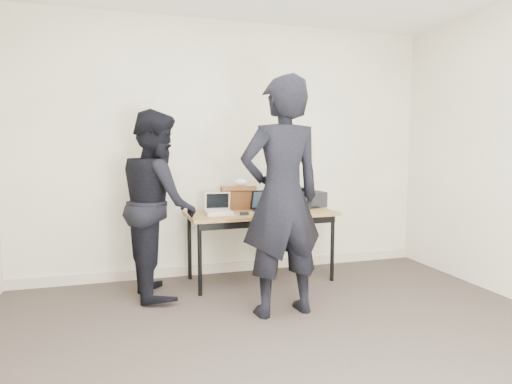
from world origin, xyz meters
name	(u,v)px	position (x,y,z in m)	size (l,w,h in m)	color
room	(317,152)	(0.00, 0.00, 1.35)	(4.60, 4.60, 2.80)	#403630
desk	(261,217)	(0.22, 1.85, 0.66)	(1.53, 0.72, 0.72)	olive
laptop_beige	(219,210)	(-0.22, 1.82, 0.76)	(0.27, 0.26, 0.21)	#C4B49D
laptop_center	(267,207)	(0.28, 1.82, 0.77)	(0.33, 0.33, 0.22)	black
laptop_right	(301,203)	(0.74, 2.02, 0.77)	(0.34, 0.33, 0.21)	black
leather_satchel	(238,197)	(0.04, 2.08, 0.85)	(0.37, 0.21, 0.25)	brown
tissue	(241,182)	(0.07, 2.08, 1.00)	(0.13, 0.10, 0.08)	white
equipment_box	(310,199)	(0.85, 2.04, 0.80)	(0.29, 0.24, 0.17)	black
power_brick	(244,213)	(0.00, 1.68, 0.74)	(0.08, 0.05, 0.03)	black
cables	(265,211)	(0.27, 1.85, 0.72)	(1.15, 0.43, 0.01)	silver
person_typist	(282,197)	(0.13, 0.96, 0.97)	(0.71, 0.46, 1.94)	black
person_observer	(158,203)	(-0.81, 1.74, 0.86)	(0.83, 0.65, 1.71)	black
baseboard	(231,267)	(0.00, 2.23, 0.05)	(4.50, 0.03, 0.10)	beige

